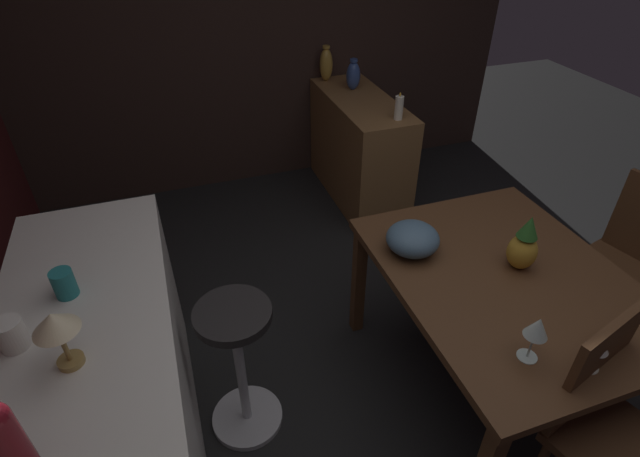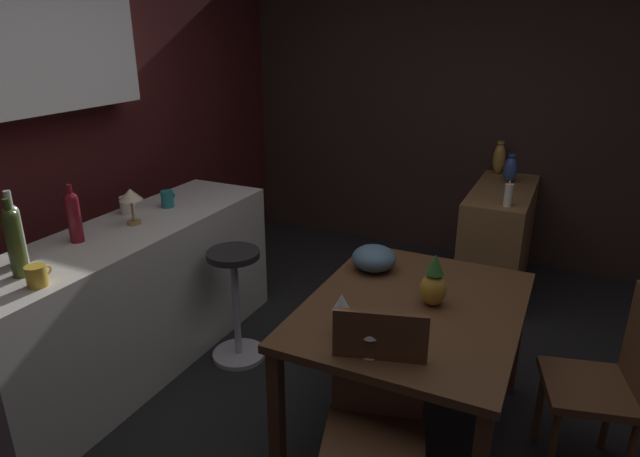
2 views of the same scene
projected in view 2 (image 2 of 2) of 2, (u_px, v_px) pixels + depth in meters
The scene contains 23 objects.
ground_plane at pixel (355, 413), 3.01m from camera, with size 9.00×9.00×0.00m, color black.
wall_kitchen_back at pixel (38, 129), 3.29m from camera, with size 5.20×0.33×2.60m.
wall_side_right at pixel (436, 109), 4.82m from camera, with size 0.10×4.40×2.60m, color #33231E.
dining_table at pixel (413, 320), 2.65m from camera, with size 1.25×0.99×0.74m.
kitchen_counter at pixel (133, 299), 3.29m from camera, with size 2.10×0.60×0.90m, color silver.
sideboard_cabinet at pixel (497, 239), 4.33m from camera, with size 1.10×0.44×0.82m, color olive.
chair_near_window at pixel (375, 422), 2.18m from camera, with size 0.49×0.49×0.95m.
chair_by_doorway at pixel (609, 381), 2.45m from camera, with size 0.48×0.48×0.93m.
bar_stool at pixel (236, 302), 3.38m from camera, with size 0.34×0.34×0.73m.
wine_glass_left at pixel (342, 304), 2.33m from camera, with size 0.08×0.08×0.19m.
wine_glass_right at pixel (371, 331), 2.18m from camera, with size 0.08×0.08×0.16m.
pineapple_centerpiece at pixel (434, 283), 2.59m from camera, with size 0.13×0.13×0.26m.
fruit_bowl at pixel (374, 258), 2.98m from camera, with size 0.24×0.24×0.14m, color slate.
wine_bottle_clear at pixel (15, 232), 2.62m from camera, with size 0.07×0.07×0.38m.
wine_bottle_olive at pixel (14, 239), 2.50m from camera, with size 0.08×0.08×0.38m.
wine_bottle_ruby at pixel (74, 215), 2.91m from camera, with size 0.07×0.07×0.32m.
cup_white at pixel (127, 205), 3.38m from camera, with size 0.12×0.09×0.11m.
cup_teal at pixel (167, 199), 3.50m from camera, with size 0.11×0.08×0.11m.
cup_mustard at pixel (37, 276), 2.45m from camera, with size 0.13×0.09×0.10m.
counter_lamp at pixel (131, 197), 3.16m from camera, with size 0.14×0.14×0.22m.
pillar_candle_tall at pixel (508, 195), 3.76m from camera, with size 0.06×0.06×0.18m.
vase_ceramic_blue at pixel (510, 169), 4.31m from camera, with size 0.11×0.11×0.23m.
vase_brass at pixel (499, 158), 4.57m from camera, with size 0.10×0.10×0.27m.
Camera 2 is at (-2.30, -0.88, 2.01)m, focal length 30.65 mm.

